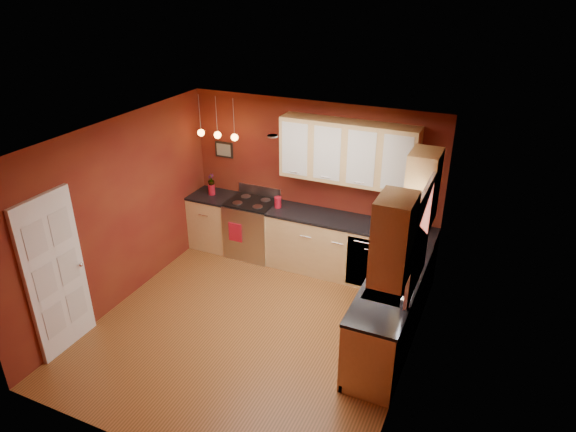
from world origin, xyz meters
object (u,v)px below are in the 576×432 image
at_px(gas_range, 252,228).
at_px(sink, 389,289).
at_px(coffee_maker, 411,224).
at_px(soap_pump, 405,301).
at_px(red_canister, 278,202).

distance_m(gas_range, sink, 3.05).
height_order(coffee_maker, soap_pump, coffee_maker).
distance_m(sink, coffee_maker, 1.53).
xyz_separation_m(red_canister, soap_pump, (2.40, -1.83, 0.00)).
xyz_separation_m(sink, soap_pump, (0.25, -0.34, 0.12)).
distance_m(gas_range, soap_pump, 3.45).
relative_size(gas_range, sink, 1.59).
relative_size(coffee_maker, soap_pump, 1.48).
bearing_deg(sink, red_canister, 145.29).
xyz_separation_m(sink, coffee_maker, (-0.09, 1.52, 0.15)).
xyz_separation_m(gas_range, sink, (2.62, -1.50, 0.43)).
distance_m(sink, red_canister, 2.62).
bearing_deg(red_canister, sink, -34.71).
relative_size(gas_range, red_canister, 6.36).
height_order(gas_range, red_canister, red_canister).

